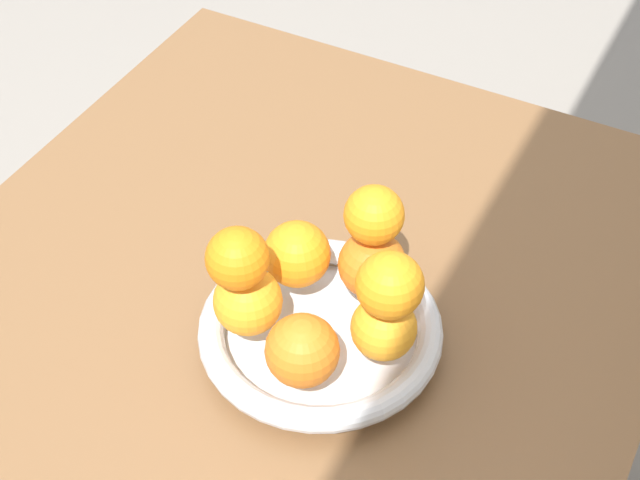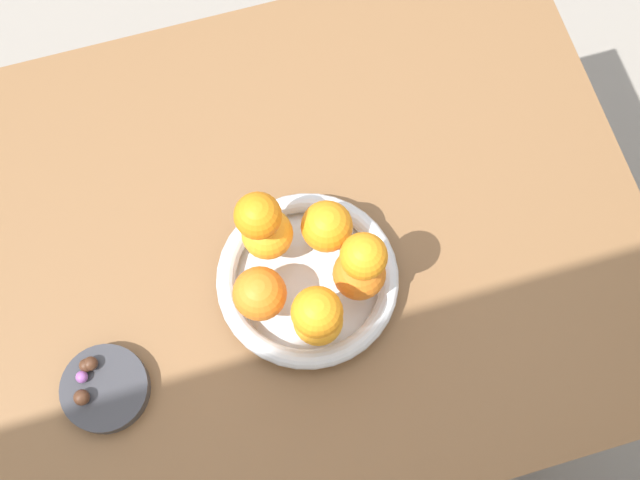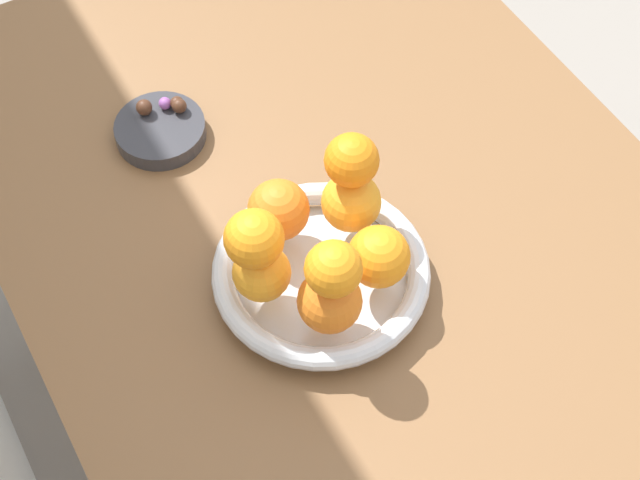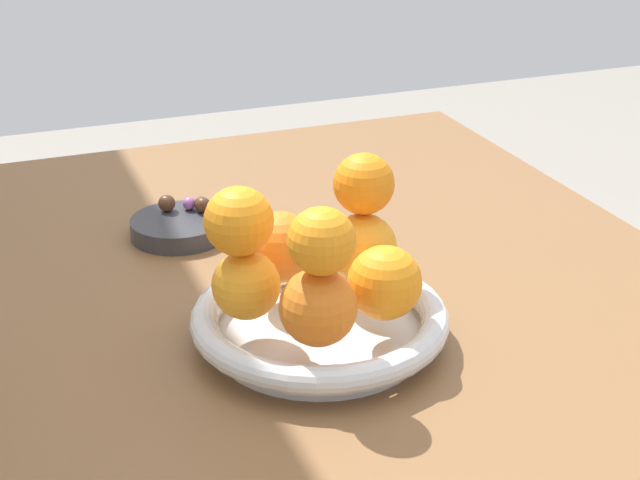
# 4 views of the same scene
# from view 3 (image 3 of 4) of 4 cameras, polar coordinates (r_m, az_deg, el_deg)

# --- Properties ---
(ground_plane) EXTENTS (6.00, 6.00, 0.00)m
(ground_plane) POSITION_cam_3_polar(r_m,az_deg,el_deg) (1.80, 0.89, -12.63)
(ground_plane) COLOR gray
(dining_table) EXTENTS (1.10, 0.76, 0.74)m
(dining_table) POSITION_cam_3_polar(r_m,az_deg,el_deg) (1.22, 1.28, -1.18)
(dining_table) COLOR brown
(dining_table) RESTS_ON ground_plane
(fruit_bowl) EXTENTS (0.24, 0.24, 0.04)m
(fruit_bowl) POSITION_cam_3_polar(r_m,az_deg,el_deg) (1.08, 0.06, -2.00)
(fruit_bowl) COLOR silver
(fruit_bowl) RESTS_ON dining_table
(candy_dish) EXTENTS (0.11, 0.11, 0.02)m
(candy_dish) POSITION_cam_3_polar(r_m,az_deg,el_deg) (1.23, -9.27, 6.30)
(candy_dish) COLOR #333338
(candy_dish) RESTS_ON dining_table
(orange_0) EXTENTS (0.07, 0.07, 0.07)m
(orange_0) POSITION_cam_3_polar(r_m,az_deg,el_deg) (1.07, 1.82, 2.22)
(orange_0) COLOR orange
(orange_0) RESTS_ON fruit_bowl
(orange_1) EXTENTS (0.07, 0.07, 0.07)m
(orange_1) POSITION_cam_3_polar(r_m,az_deg,el_deg) (1.06, -2.39, 1.71)
(orange_1) COLOR orange
(orange_1) RESTS_ON fruit_bowl
(orange_2) EXTENTS (0.06, 0.06, 0.06)m
(orange_2) POSITION_cam_3_polar(r_m,az_deg,el_deg) (1.02, -3.41, -1.91)
(orange_2) COLOR orange
(orange_2) RESTS_ON fruit_bowl
(orange_3) EXTENTS (0.07, 0.07, 0.07)m
(orange_3) POSITION_cam_3_polar(r_m,az_deg,el_deg) (1.00, 0.56, -3.57)
(orange_3) COLOR orange
(orange_3) RESTS_ON fruit_bowl
(orange_4) EXTENTS (0.07, 0.07, 0.07)m
(orange_4) POSITION_cam_3_polar(r_m,az_deg,el_deg) (1.03, 3.43, -0.97)
(orange_4) COLOR orange
(orange_4) RESTS_ON fruit_bowl
(orange_5) EXTENTS (0.06, 0.06, 0.06)m
(orange_5) POSITION_cam_3_polar(r_m,az_deg,el_deg) (0.95, 0.79, -1.70)
(orange_5) COLOR orange
(orange_5) RESTS_ON orange_3
(orange_6) EXTENTS (0.06, 0.06, 0.06)m
(orange_6) POSITION_cam_3_polar(r_m,az_deg,el_deg) (0.97, -3.86, 0.07)
(orange_6) COLOR orange
(orange_6) RESTS_ON orange_2
(orange_7) EXTENTS (0.06, 0.06, 0.06)m
(orange_7) POSITION_cam_3_polar(r_m,az_deg,el_deg) (1.03, 1.85, 4.66)
(orange_7) COLOR orange
(orange_7) RESTS_ON orange_0
(candy_ball_0) EXTENTS (0.02, 0.02, 0.02)m
(candy_ball_0) POSITION_cam_3_polar(r_m,az_deg,el_deg) (1.23, -8.19, 7.73)
(candy_ball_0) COLOR #472819
(candy_ball_0) RESTS_ON candy_dish
(candy_ball_1) EXTENTS (0.02, 0.02, 0.02)m
(candy_ball_1) POSITION_cam_3_polar(r_m,az_deg,el_deg) (1.23, -10.20, 7.60)
(candy_ball_1) COLOR #472819
(candy_ball_1) RESTS_ON candy_dish
(candy_ball_2) EXTENTS (0.02, 0.02, 0.02)m
(candy_ball_2) POSITION_cam_3_polar(r_m,az_deg,el_deg) (1.23, -8.32, 7.89)
(candy_ball_2) COLOR #472819
(candy_ball_2) RESTS_ON candy_dish
(candy_ball_3) EXTENTS (0.02, 0.02, 0.02)m
(candy_ball_3) POSITION_cam_3_polar(r_m,az_deg,el_deg) (1.24, -9.01, 7.86)
(candy_ball_3) COLOR #8C4C99
(candy_ball_3) RESTS_ON candy_dish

